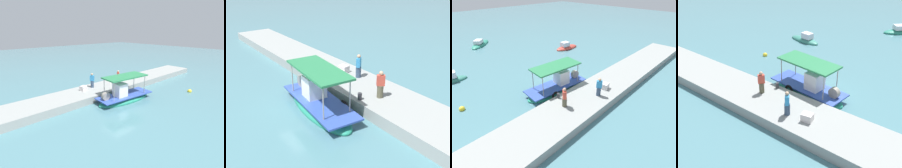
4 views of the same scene
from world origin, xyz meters
The scene contains 7 objects.
ground_plane centered at (0.00, 0.00, 0.00)m, with size 120.00×120.00×0.00m, color slate.
dock_quay centered at (0.00, -3.75, 0.36)m, with size 36.00×3.69×0.73m, color #949895.
main_fishing_boat centered at (-1.26, -0.44, 0.44)m, with size 6.39×2.65×2.95m.
fisherman_near_bollard centered at (-3.27, -3.38, 1.47)m, with size 0.51×0.52×1.63m.
fisherman_by_crate centered at (-0.19, -4.36, 1.46)m, with size 0.50×0.52×1.62m.
mooring_bollard centered at (-2.82, -2.23, 0.94)m, with size 0.24×0.24×0.42m, color #2D2D33.
cargo_crate centered at (1.17, -4.14, 0.98)m, with size 0.68×0.54×0.50m, color silver.
Camera 2 is at (-13.12, 6.93, 7.81)m, focal length 43.22 mm.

